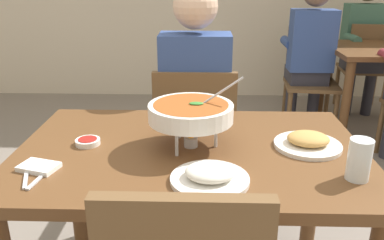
{
  "coord_description": "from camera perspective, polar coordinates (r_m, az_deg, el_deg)",
  "views": [
    {
      "loc": [
        0.04,
        -1.3,
        1.36
      ],
      "look_at": [
        0.0,
        0.15,
        0.81
      ],
      "focal_mm": 37.21,
      "sensor_mm": 36.0,
      "label": 1
    }
  ],
  "objects": [
    {
      "name": "spoon_utensil",
      "position": [
        1.32,
        -20.67,
        -7.47
      ],
      "size": [
        0.04,
        0.17,
        0.01
      ],
      "primitive_type": "cube",
      "rotation": [
        0.0,
        0.0,
        -0.15
      ],
      "color": "silver",
      "rests_on": "dining_table_main"
    },
    {
      "name": "drink_glass",
      "position": [
        1.3,
        22.81,
        -5.52
      ],
      "size": [
        0.07,
        0.07,
        0.13
      ],
      "color": "silver",
      "rests_on": "dining_table_main"
    },
    {
      "name": "chair_bg_left",
      "position": [
        3.68,
        16.61,
        6.38
      ],
      "size": [
        0.48,
        0.48,
        0.9
      ],
      "color": "brown",
      "rests_on": "ground_plane"
    },
    {
      "name": "diner_main",
      "position": [
        2.12,
        0.48,
        3.73
      ],
      "size": [
        0.4,
        0.45,
        1.31
      ],
      "color": "#2D2D38",
      "rests_on": "ground_plane"
    },
    {
      "name": "sauce_dish",
      "position": [
        1.5,
        -14.71,
        -3.01
      ],
      "size": [
        0.09,
        0.09,
        0.02
      ],
      "color": "white",
      "rests_on": "dining_table_main"
    },
    {
      "name": "curry_bowl",
      "position": [
        1.39,
        -0.19,
        1.04
      ],
      "size": [
        0.33,
        0.3,
        0.26
      ],
      "color": "silver",
      "rests_on": "dining_table_main"
    },
    {
      "name": "chair_bg_middle",
      "position": [
        4.27,
        23.74,
        7.39
      ],
      "size": [
        0.49,
        0.49,
        0.9
      ],
      "color": "brown",
      "rests_on": "ground_plane"
    },
    {
      "name": "rice_plate",
      "position": [
        1.2,
        2.57,
        -7.98
      ],
      "size": [
        0.24,
        0.24,
        0.06
      ],
      "color": "white",
      "rests_on": "dining_table_main"
    },
    {
      "name": "patron_bg_left",
      "position": [
        3.54,
        16.56,
        9.78
      ],
      "size": [
        0.4,
        0.45,
        1.31
      ],
      "color": "#2D2D38",
      "rests_on": "ground_plane"
    },
    {
      "name": "patron_bg_middle",
      "position": [
        4.25,
        23.31,
        10.65
      ],
      "size": [
        0.4,
        0.45,
        1.31
      ],
      "color": "#2D2D38",
      "rests_on": "ground_plane"
    },
    {
      "name": "napkin_folded",
      "position": [
        1.37,
        -21.1,
        -6.29
      ],
      "size": [
        0.14,
        0.11,
        0.02
      ],
      "primitive_type": "cube",
      "rotation": [
        0.0,
        0.0,
        -0.28
      ],
      "color": "white",
      "rests_on": "dining_table_main"
    },
    {
      "name": "fork_utensil",
      "position": [
        1.34,
        -22.66,
        -7.34
      ],
      "size": [
        0.07,
        0.16,
        0.01
      ],
      "primitive_type": "cube",
      "rotation": [
        0.0,
        0.0,
        0.35
      ],
      "color": "silver",
      "rests_on": "dining_table_main"
    },
    {
      "name": "chair_diner_main",
      "position": [
        2.17,
        0.44,
        -2.51
      ],
      "size": [
        0.44,
        0.44,
        0.9
      ],
      "color": "brown",
      "rests_on": "ground_plane"
    },
    {
      "name": "appetizer_plate",
      "position": [
        1.49,
        16.28,
        -3.03
      ],
      "size": [
        0.24,
        0.24,
        0.06
      ],
      "color": "white",
      "rests_on": "dining_table_main"
    },
    {
      "name": "dining_table_main",
      "position": [
        1.49,
        -0.18,
        -8.19
      ],
      "size": [
        1.24,
        0.81,
        0.76
      ],
      "color": "brown",
      "rests_on": "ground_plane"
    }
  ]
}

